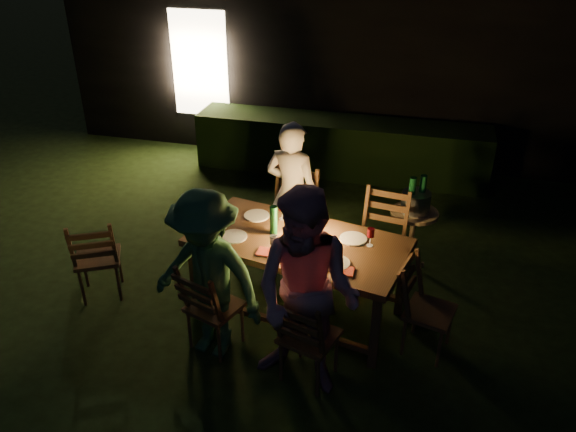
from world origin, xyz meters
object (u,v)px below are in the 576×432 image
(chair_near_left, at_px, (214,321))
(bottle_bucket_b, at_px, (421,197))
(person_opp_left, at_px, (207,277))
(chair_near_right, at_px, (308,351))
(side_table, at_px, (414,218))
(chair_far_right, at_px, (378,258))
(person_house_side, at_px, (292,194))
(lantern, at_px, (306,223))
(bottle_bucket_a, at_px, (411,199))
(chair_far_left, at_px, (290,235))
(person_opp_right, at_px, (307,296))
(chair_end, at_px, (426,324))
(chair_spare, at_px, (100,271))
(bottle_table, at_px, (274,220))
(ice_bucket, at_px, (416,202))
(dining_table, at_px, (298,247))

(chair_near_left, height_order, bottle_bucket_b, bottle_bucket_b)
(person_opp_left, bearing_deg, chair_near_right, 3.23)
(chair_near_right, bearing_deg, side_table, 86.45)
(bottle_bucket_b, bearing_deg, chair_far_right, -126.93)
(person_house_side, distance_m, bottle_bucket_b, 1.35)
(person_house_side, distance_m, lantern, 0.93)
(bottle_bucket_a, bearing_deg, bottle_bucket_b, 38.66)
(chair_far_left, height_order, person_opp_right, person_opp_right)
(chair_far_left, xyz_separation_m, chair_far_right, (0.98, -0.19, -0.01))
(chair_end, xyz_separation_m, side_table, (-0.22, 1.32, 0.32))
(chair_near_left, height_order, chair_near_right, chair_near_right)
(chair_near_left, distance_m, chair_spare, 1.44)
(bottle_table, xyz_separation_m, ice_bucket, (1.24, 1.03, -0.17))
(person_opp_right, bearing_deg, chair_spare, 175.00)
(bottle_bucket_a, bearing_deg, chair_far_right, -123.01)
(person_opp_right, relative_size, side_table, 2.63)
(chair_far_left, distance_m, chair_far_right, 1.00)
(dining_table, relative_size, chair_far_right, 2.03)
(person_house_side, relative_size, ice_bucket, 5.36)
(person_opp_left, height_order, side_table, person_opp_left)
(dining_table, xyz_separation_m, ice_bucket, (0.99, 1.08, 0.05))
(dining_table, distance_m, chair_end, 1.31)
(dining_table, height_order, bottle_bucket_b, bottle_bucket_b)
(bottle_table, bearing_deg, chair_far_right, 32.94)
(lantern, bearing_deg, bottle_bucket_a, 48.68)
(chair_far_left, distance_m, chair_spare, 2.00)
(ice_bucket, bearing_deg, chair_far_right, -125.20)
(side_table, bearing_deg, chair_near_right, -109.95)
(bottle_table, bearing_deg, person_opp_right, -60.58)
(dining_table, bearing_deg, chair_near_left, -120.48)
(dining_table, bearing_deg, side_table, 58.60)
(chair_near_left, height_order, chair_spare, chair_spare)
(chair_near_left, xyz_separation_m, chair_far_left, (0.30, 1.51, 0.05))
(ice_bucket, height_order, bottle_bucket_a, bottle_bucket_a)
(ice_bucket, bearing_deg, chair_near_right, -109.95)
(dining_table, distance_m, side_table, 1.47)
(side_table, bearing_deg, lantern, -131.78)
(chair_near_left, xyz_separation_m, person_house_side, (0.31, 1.56, 0.52))
(chair_end, bearing_deg, dining_table, -86.95)
(chair_spare, bearing_deg, ice_bucket, -3.48)
(chair_spare, relative_size, bottle_bucket_a, 2.95)
(person_house_side, xyz_separation_m, ice_bucket, (1.27, 0.19, -0.02))
(chair_end, bearing_deg, chair_near_right, -42.46)
(chair_far_right, relative_size, person_house_side, 0.65)
(chair_near_left, relative_size, person_opp_left, 0.59)
(chair_end, xyz_separation_m, person_house_side, (-1.49, 1.13, 0.53))
(ice_bucket, bearing_deg, dining_table, -132.46)
(bottle_bucket_a, distance_m, bottle_bucket_b, 0.13)
(chair_far_right, height_order, chair_end, chair_far_right)
(chair_near_left, height_order, lantern, lantern)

